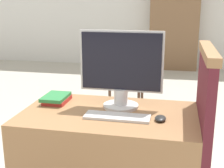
% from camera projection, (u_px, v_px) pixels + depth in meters
% --- Properties ---
extents(wall_back, '(12.00, 0.06, 2.80)m').
position_uv_depth(wall_back, '(160.00, 4.00, 6.87)').
color(wall_back, white).
rests_on(wall_back, ground_plane).
extents(desk, '(1.15, 0.69, 0.77)m').
position_uv_depth(desk, '(109.00, 165.00, 2.15)').
color(desk, '#9E7047').
rests_on(desk, ground_plane).
extents(carrel_divider, '(0.07, 0.70, 1.22)m').
position_uv_depth(carrel_divider, '(201.00, 142.00, 1.97)').
color(carrel_divider, '#5B1E28').
rests_on(carrel_divider, ground_plane).
extents(monitor, '(0.56, 0.24, 0.53)m').
position_uv_depth(monitor, '(121.00, 70.00, 2.08)').
color(monitor, silver).
rests_on(monitor, desk).
extents(keyboard, '(0.41, 0.13, 0.02)m').
position_uv_depth(keyboard, '(117.00, 117.00, 1.95)').
color(keyboard, silver).
rests_on(keyboard, desk).
extents(mouse, '(0.07, 0.10, 0.03)m').
position_uv_depth(mouse, '(160.00, 118.00, 1.91)').
color(mouse, '#262626').
rests_on(mouse, desk).
extents(book_stack, '(0.16, 0.23, 0.05)m').
position_uv_depth(book_stack, '(56.00, 99.00, 2.25)').
color(book_stack, '#B72D28').
rests_on(book_stack, desk).
extents(far_chair, '(0.44, 0.44, 0.89)m').
position_uv_depth(far_chair, '(128.00, 77.00, 4.21)').
color(far_chair, '#4C3323').
rests_on(far_chair, ground_plane).
extents(bookshelf_far, '(1.03, 0.32, 1.95)m').
position_uv_depth(bookshelf_far, '(174.00, 24.00, 6.68)').
color(bookshelf_far, '#846042').
rests_on(bookshelf_far, ground_plane).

